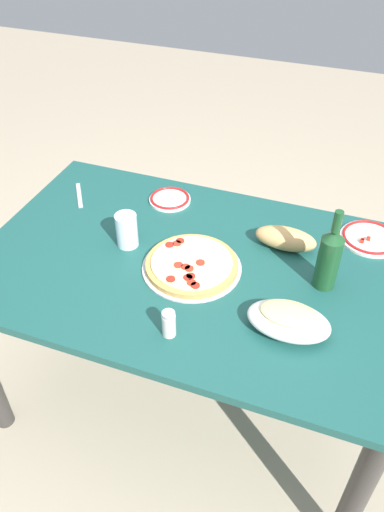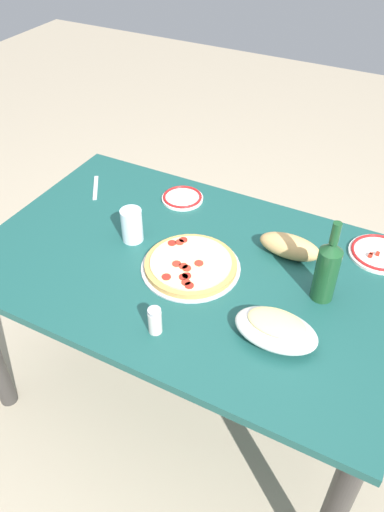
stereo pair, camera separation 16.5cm
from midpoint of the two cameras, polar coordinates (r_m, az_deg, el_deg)
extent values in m
plane|color=tan|center=(2.21, -2.21, -15.01)|extent=(8.00, 8.00, 0.00)
cube|color=#194C47|center=(1.68, -2.81, -1.29)|extent=(1.43, 0.91, 0.03)
cylinder|color=#33302D|center=(1.67, 15.18, -24.77)|extent=(0.07, 0.07, 0.69)
cylinder|color=#33302D|center=(2.43, -13.34, 1.79)|extent=(0.07, 0.07, 0.69)
cylinder|color=#33302D|center=(2.14, 18.27, -5.83)|extent=(0.07, 0.07, 0.69)
cylinder|color=#B7B7BC|center=(1.65, -2.89, -1.43)|extent=(0.33, 0.33, 0.01)
cylinder|color=tan|center=(1.64, -2.90, -1.11)|extent=(0.30, 0.30, 0.02)
cylinder|color=beige|center=(1.63, -2.91, -0.80)|extent=(0.27, 0.27, 0.01)
cylinder|color=maroon|center=(1.57, -3.46, -2.58)|extent=(0.03, 0.03, 0.00)
cylinder|color=#B22D1E|center=(1.62, -1.95, -0.87)|extent=(0.03, 0.03, 0.00)
cylinder|color=maroon|center=(1.70, -5.34, 1.16)|extent=(0.03, 0.03, 0.00)
cylinder|color=#B22D1E|center=(1.61, -3.72, -1.34)|extent=(0.03, 0.03, 0.00)
cylinder|color=#B22D1E|center=(1.60, -3.26, -1.55)|extent=(0.03, 0.03, 0.00)
cylinder|color=maroon|center=(1.55, -2.68, -3.48)|extent=(0.03, 0.03, 0.00)
cylinder|color=#B22D1E|center=(1.56, -3.09, -3.16)|extent=(0.03, 0.03, 0.00)
cylinder|color=maroon|center=(1.57, -5.43, -2.74)|extent=(0.03, 0.03, 0.00)
cylinder|color=maroon|center=(1.71, -4.11, 1.61)|extent=(0.03, 0.03, 0.00)
cylinder|color=maroon|center=(1.58, -3.14, -2.41)|extent=(0.03, 0.03, 0.00)
cylinder|color=#B22D1E|center=(1.62, -4.48, -1.14)|extent=(0.03, 0.03, 0.00)
cylinder|color=#B22D1E|center=(1.70, -4.49, 1.32)|extent=(0.03, 0.03, 0.00)
ellipsoid|color=white|center=(1.45, 7.66, -7.45)|extent=(0.24, 0.15, 0.07)
ellipsoid|color=#AD2819|center=(1.44, 7.70, -7.13)|extent=(0.20, 0.12, 0.03)
ellipsoid|color=#EFD684|center=(1.43, 7.77, -6.64)|extent=(0.17, 0.10, 0.02)
cylinder|color=#194723|center=(1.57, 12.23, -0.88)|extent=(0.07, 0.07, 0.18)
cone|color=#194723|center=(1.50, 12.79, 2.15)|extent=(0.07, 0.07, 0.03)
cylinder|color=#194723|center=(1.47, 13.07, 3.67)|extent=(0.03, 0.03, 0.07)
cylinder|color=silver|center=(1.73, -10.11, 2.77)|extent=(0.07, 0.07, 0.12)
cylinder|color=white|center=(1.84, 17.07, 1.77)|extent=(0.21, 0.21, 0.01)
torus|color=red|center=(1.84, 17.12, 1.97)|extent=(0.19, 0.19, 0.01)
cube|color=#AD2819|center=(1.82, 16.92, 1.80)|extent=(0.01, 0.01, 0.01)
cube|color=#AD2819|center=(1.81, 16.28, 1.64)|extent=(0.01, 0.01, 0.01)
cube|color=#AD2819|center=(1.80, 16.20, 1.53)|extent=(0.01, 0.01, 0.01)
cylinder|color=white|center=(1.96, -4.94, 6.27)|extent=(0.16, 0.16, 0.01)
torus|color=red|center=(1.96, -4.95, 6.46)|extent=(0.15, 0.15, 0.01)
ellipsoid|color=tan|center=(1.72, 7.86, 1.85)|extent=(0.21, 0.09, 0.08)
cylinder|color=silver|center=(1.43, -5.96, -7.92)|extent=(0.04, 0.04, 0.07)
cylinder|color=#B7B7BC|center=(1.40, -6.08, -6.73)|extent=(0.04, 0.04, 0.01)
cube|color=#B7B7BC|center=(2.05, -14.90, 6.57)|extent=(0.11, 0.15, 0.00)
camera|label=1|loc=(0.08, -92.87, -2.45)|focal=35.40mm
camera|label=2|loc=(0.08, 87.13, 2.45)|focal=35.40mm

